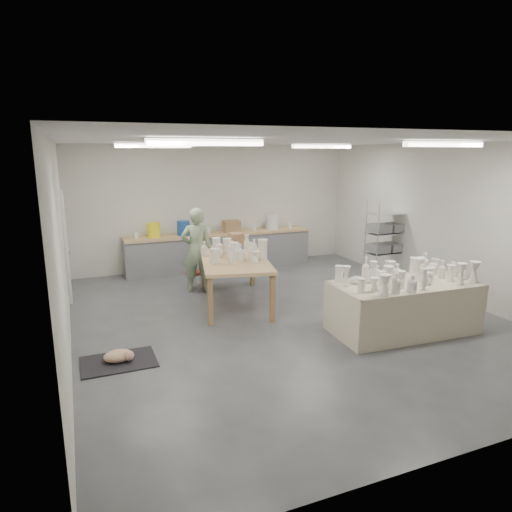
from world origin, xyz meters
name	(u,v)px	position (x,y,z in m)	size (l,w,h in m)	color
room	(279,199)	(-0.11, 0.08, 2.06)	(8.00, 8.02, 3.00)	#424449
back_counter	(220,249)	(-0.01, 3.68, 0.49)	(4.60, 0.60, 1.24)	tan
wire_shelf	(387,239)	(3.20, 1.40, 0.92)	(0.88, 0.48, 1.80)	silver
drying_table	(404,305)	(1.48, -1.29, 0.44)	(2.36, 1.21, 1.18)	olive
work_table	(234,256)	(-0.53, 1.16, 0.90)	(1.69, 2.58, 1.25)	tan
rug	(119,362)	(-2.90, -0.73, 0.01)	(1.00, 0.70, 0.02)	black
cat	(120,356)	(-2.88, -0.74, 0.10)	(0.45, 0.37, 0.17)	white
potter	(197,250)	(-1.02, 2.06, 0.87)	(0.64, 0.42, 1.74)	gray
red_stool	(194,274)	(-1.02, 2.33, 0.31)	(0.48, 0.48, 0.35)	#A92118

